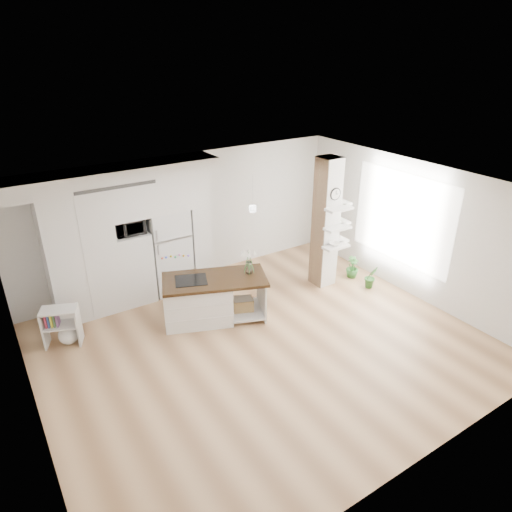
% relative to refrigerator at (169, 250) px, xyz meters
% --- Properties ---
extents(floor, '(7.00, 6.00, 0.01)m').
position_rel_refrigerator_xyz_m(floor, '(0.53, -2.68, -0.88)').
color(floor, tan).
rests_on(floor, ground).
extents(room, '(7.04, 6.04, 2.72)m').
position_rel_refrigerator_xyz_m(room, '(0.53, -2.68, 0.98)').
color(room, white).
rests_on(room, ground).
extents(cabinet_wall, '(4.00, 0.71, 2.70)m').
position_rel_refrigerator_xyz_m(cabinet_wall, '(-0.92, -0.01, 0.63)').
color(cabinet_wall, silver).
rests_on(cabinet_wall, floor).
extents(refrigerator, '(0.78, 0.69, 1.75)m').
position_rel_refrigerator_xyz_m(refrigerator, '(0.00, 0.00, 0.00)').
color(refrigerator, white).
rests_on(refrigerator, floor).
extents(column, '(0.69, 0.90, 2.70)m').
position_rel_refrigerator_xyz_m(column, '(2.90, -1.55, 0.48)').
color(column, silver).
rests_on(column, floor).
extents(window, '(0.00, 2.40, 2.40)m').
position_rel_refrigerator_xyz_m(window, '(4.00, -2.38, 0.62)').
color(window, white).
rests_on(window, room).
extents(pendant_light, '(0.12, 0.12, 0.10)m').
position_rel_refrigerator_xyz_m(pendant_light, '(2.23, -2.53, 1.24)').
color(pendant_light, white).
rests_on(pendant_light, room).
extents(kitchen_island, '(2.05, 1.50, 1.40)m').
position_rel_refrigerator_xyz_m(kitchen_island, '(0.06, -1.41, -0.44)').
color(kitchen_island, silver).
rests_on(kitchen_island, floor).
extents(bookshelf, '(0.66, 0.53, 0.69)m').
position_rel_refrigerator_xyz_m(bookshelf, '(-2.28, -0.81, -0.57)').
color(bookshelf, silver).
rests_on(bookshelf, floor).
extents(floor_plant_a, '(0.32, 0.29, 0.49)m').
position_rel_refrigerator_xyz_m(floor_plant_a, '(3.52, -2.21, -0.63)').
color(floor_plant_a, '#33732E').
rests_on(floor_plant_a, floor).
extents(floor_plant_b, '(0.30, 0.30, 0.48)m').
position_rel_refrigerator_xyz_m(floor_plant_b, '(3.52, -1.65, -0.64)').
color(floor_plant_b, '#33732E').
rests_on(floor_plant_b, floor).
extents(microwave, '(0.54, 0.37, 0.30)m').
position_rel_refrigerator_xyz_m(microwave, '(-0.75, -0.06, 0.69)').
color(microwave, '#2D2D2D').
rests_on(microwave, cabinet_wall).
extents(shelf_plant, '(0.27, 0.23, 0.30)m').
position_rel_refrigerator_xyz_m(shelf_plant, '(3.15, -1.38, 0.65)').
color(shelf_plant, '#33732E').
rests_on(shelf_plant, column).
extents(decor_bowl, '(0.22, 0.22, 0.05)m').
position_rel_refrigerator_xyz_m(decor_bowl, '(2.82, -1.78, 0.13)').
color(decor_bowl, white).
rests_on(decor_bowl, column).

